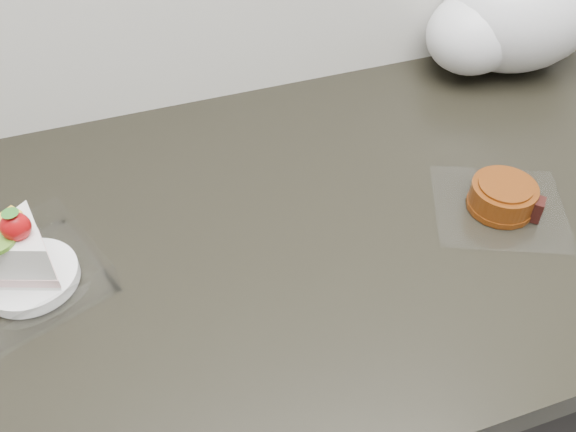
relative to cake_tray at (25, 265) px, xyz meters
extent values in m
cube|color=black|center=(0.38, -0.01, -0.50)|extent=(2.00, 0.60, 0.86)
cube|color=black|center=(0.38, -0.01, -0.05)|extent=(2.04, 0.64, 0.04)
cube|color=white|center=(0.00, 0.00, -0.03)|extent=(0.19, 0.19, 0.00)
cylinder|color=white|center=(0.00, 0.00, -0.02)|extent=(0.11, 0.11, 0.01)
ellipsoid|color=red|center=(0.01, -0.01, 0.07)|extent=(0.03, 0.03, 0.03)
cone|color=#2D7223|center=(0.01, -0.01, 0.08)|extent=(0.02, 0.02, 0.01)
cube|color=white|center=(0.58, -0.07, -0.03)|extent=(0.22, 0.21, 0.00)
cylinder|color=#72310D|center=(0.58, -0.07, -0.01)|extent=(0.10, 0.10, 0.04)
cylinder|color=#72310D|center=(0.58, -0.07, -0.03)|extent=(0.10, 0.10, 0.01)
cylinder|color=#72310D|center=(0.58, -0.07, 0.01)|extent=(0.08, 0.08, 0.00)
cube|color=black|center=(0.61, -0.10, -0.01)|extent=(0.03, 0.03, 0.03)
ellipsoid|color=white|center=(0.79, 0.24, 0.07)|extent=(0.31, 0.27, 0.20)
ellipsoid|color=white|center=(0.70, 0.23, 0.05)|extent=(0.19, 0.18, 0.13)
camera|label=1|loc=(0.12, -0.55, 0.54)|focal=40.00mm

